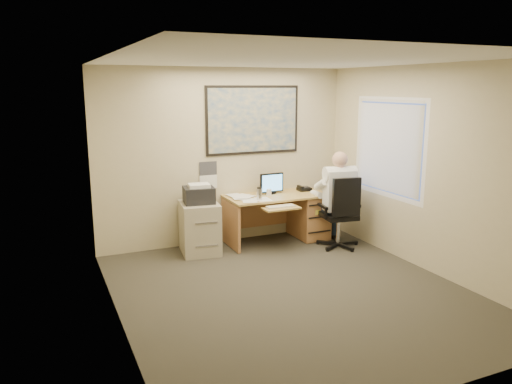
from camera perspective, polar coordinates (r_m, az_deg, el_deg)
name	(u,v)px	position (r m, az deg, el deg)	size (l,w,h in m)	color
room_shell	(293,181)	(5.72, 4.30, 1.21)	(4.00, 4.50, 2.70)	#322F26
desk	(295,212)	(8.04, 4.45, -2.29)	(1.60, 0.97, 1.07)	tan
world_map	(253,120)	(7.85, -0.33, 8.23)	(1.56, 0.03, 1.06)	#1E4C93
wall_calendar	(208,175)	(7.69, -5.47, 1.93)	(0.28, 0.01, 0.42)	white
window_blinds	(388,148)	(7.43, 14.88, 4.90)	(0.06, 1.40, 1.30)	beige
filing_cabinet	(200,223)	(7.39, -6.47, -3.55)	(0.62, 0.71, 1.04)	#ADA58B
office_chair	(341,227)	(7.70, 9.65, -3.94)	(0.75, 0.75, 1.11)	black
person	(338,200)	(7.66, 9.38, -0.86)	(0.62, 0.89, 1.46)	white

